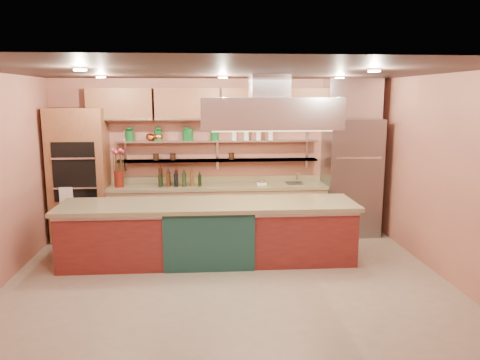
{
  "coord_description": "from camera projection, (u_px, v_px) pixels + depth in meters",
  "views": [
    {
      "loc": [
        -0.32,
        -6.0,
        2.5
      ],
      "look_at": [
        0.24,
        1.0,
        1.23
      ],
      "focal_mm": 35.0,
      "sensor_mm": 36.0,
      "label": 1
    }
  ],
  "objects": [
    {
      "name": "oven_stack",
      "position": [
        80.0,
        175.0,
        8.09
      ],
      "size": [
        0.95,
        0.64,
        2.3
      ],
      "primitive_type": "cube",
      "color": "brown",
      "rests_on": "floor"
    },
    {
      "name": "refrigerator",
      "position": [
        351.0,
        177.0,
        8.45
      ],
      "size": [
        0.95,
        0.72,
        2.1
      ],
      "primitive_type": "cube",
      "color": "gray",
      "rests_on": "floor"
    },
    {
      "name": "wall_back",
      "position": [
        220.0,
        157.0,
        8.55
      ],
      "size": [
        6.0,
        0.04,
        2.8
      ],
      "primitive_type": "cube",
      "color": "#AC6551",
      "rests_on": "floor"
    },
    {
      "name": "oil_bottle_cluster",
      "position": [
        180.0,
        179.0,
        8.21
      ],
      "size": [
        0.84,
        0.39,
        0.26
      ],
      "primitive_type": "cube",
      "rotation": [
        0.0,
        0.0,
        0.21
      ],
      "color": "black",
      "rests_on": "back_counter"
    },
    {
      "name": "wall_shelf_lower",
      "position": [
        218.0,
        160.0,
        8.43
      ],
      "size": [
        3.6,
        0.26,
        0.03
      ],
      "primitive_type": "cube",
      "color": "silver",
      "rests_on": "wall_back"
    },
    {
      "name": "green_canister",
      "position": [
        189.0,
        135.0,
        8.31
      ],
      "size": [
        0.19,
        0.19,
        0.2
      ],
      "primitive_type": "cylinder",
      "rotation": [
        0.0,
        0.0,
        0.11
      ],
      "color": "#0F491C",
      "rests_on": "wall_shelf_upper"
    },
    {
      "name": "floor",
      "position": [
        228.0,
        283.0,
        6.35
      ],
      "size": [
        6.0,
        5.0,
        0.02
      ],
      "primitive_type": "cube",
      "color": "gray",
      "rests_on": "ground"
    },
    {
      "name": "island",
      "position": [
        209.0,
        232.0,
        7.11
      ],
      "size": [
        4.36,
        0.98,
        0.91
      ],
      "primitive_type": "cube",
      "rotation": [
        0.0,
        0.0,
        -0.01
      ],
      "color": "maroon",
      "rests_on": "floor"
    },
    {
      "name": "flower_vase",
      "position": [
        119.0,
        179.0,
        8.13
      ],
      "size": [
        0.21,
        0.21,
        0.28
      ],
      "primitive_type": "cylinder",
      "rotation": [
        0.0,
        0.0,
        0.4
      ],
      "color": "#5F160E",
      "rests_on": "back_counter"
    },
    {
      "name": "ceiling",
      "position": [
        227.0,
        71.0,
        5.85
      ],
      "size": [
        6.0,
        5.0,
        0.02
      ],
      "primitive_type": "cube",
      "color": "black",
      "rests_on": "wall_back"
    },
    {
      "name": "upper_cabinets",
      "position": [
        220.0,
        104.0,
        8.21
      ],
      "size": [
        4.6,
        0.36,
        0.55
      ],
      "primitive_type": "cube",
      "color": "brown",
      "rests_on": "wall_back"
    },
    {
      "name": "bar_faucet",
      "position": [
        297.0,
        178.0,
        8.48
      ],
      "size": [
        0.04,
        0.04,
        0.21
      ],
      "primitive_type": "cylinder",
      "rotation": [
        0.0,
        0.0,
        -0.27
      ],
      "color": "silver",
      "rests_on": "back_counter"
    },
    {
      "name": "copper_kettle",
      "position": [
        150.0,
        137.0,
        8.26
      ],
      "size": [
        0.18,
        0.18,
        0.13
      ],
      "primitive_type": "ellipsoid",
      "rotation": [
        0.0,
        0.0,
        0.13
      ],
      "color": "#D26630",
      "rests_on": "wall_shelf_upper"
    },
    {
      "name": "ceiling_downlights",
      "position": [
        226.0,
        74.0,
        6.05
      ],
      "size": [
        4.0,
        2.8,
        0.02
      ],
      "primitive_type": "cube",
      "color": "#FFE5A5",
      "rests_on": "ceiling"
    },
    {
      "name": "range_hood",
      "position": [
        269.0,
        113.0,
        6.86
      ],
      "size": [
        2.0,
        1.0,
        0.45
      ],
      "primitive_type": "cube",
      "color": "silver",
      "rests_on": "ceiling"
    },
    {
      "name": "wall_front",
      "position": [
        245.0,
        238.0,
        3.65
      ],
      "size": [
        6.0,
        0.04,
        2.8
      ],
      "primitive_type": "cube",
      "color": "#AC6551",
      "rests_on": "floor"
    },
    {
      "name": "kitchen_scale",
      "position": [
        261.0,
        182.0,
        8.34
      ],
      "size": [
        0.17,
        0.13,
        0.1
      ],
      "primitive_type": "cube",
      "rotation": [
        0.0,
        0.0,
        0.02
      ],
      "color": "silver",
      "rests_on": "back_counter"
    },
    {
      "name": "back_counter",
      "position": [
        218.0,
        210.0,
        8.42
      ],
      "size": [
        3.84,
        0.64,
        0.93
      ],
      "primitive_type": "cube",
      "color": "tan",
      "rests_on": "floor"
    },
    {
      "name": "wall_right",
      "position": [
        448.0,
        178.0,
        6.34
      ],
      "size": [
        0.04,
        5.0,
        2.8
      ],
      "primitive_type": "cube",
      "color": "#AC6551",
      "rests_on": "floor"
    },
    {
      "name": "wall_shelf_upper",
      "position": [
        218.0,
        141.0,
        8.37
      ],
      "size": [
        3.6,
        0.26,
        0.03
      ],
      "primitive_type": "cube",
      "color": "silver",
      "rests_on": "wall_back"
    }
  ]
}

